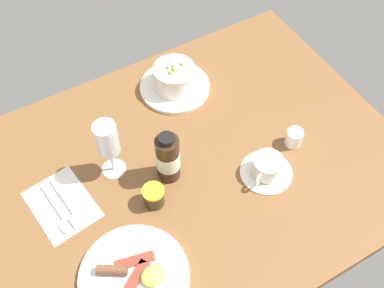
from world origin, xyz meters
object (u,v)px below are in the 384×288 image
Objects in this scene: jam_jar at (154,196)px; sauce_bottle_brown at (168,158)px; wine_glass at (107,141)px; breakfast_plate at (135,276)px; porridge_bowl at (174,79)px; cutlery_setting at (62,205)px; coffee_cup at (267,168)px; creamer_jug at (294,138)px.

jam_jar is 0.35× the size of sauce_bottle_brown.
wine_glass is 15.42cm from sauce_bottle_brown.
jam_jar is (-4.73, 13.99, -9.62)cm from wine_glass.
jam_jar reaches higher than breakfast_plate.
porridge_bowl reaches higher than cutlery_setting.
coffee_cup is at bearing 166.57° from jam_jar.
creamer_jug reaches higher than breakfast_plate.
cutlery_setting is 1.10× the size of wine_glass.
coffee_cup reaches higher than creamer_jug.
cutlery_setting is 3.63× the size of creamer_jug.
porridge_bowl is 38.60cm from jam_jar.
cutlery_setting is 3.50× the size of jam_jar.
porridge_bowl reaches higher than creamer_jug.
coffee_cup is 29.87cm from jam_jar.
porridge_bowl is 30.32cm from sauce_bottle_brown.
cutlery_setting is at bearing -12.09° from creamer_jug.
sauce_bottle_brown is at bearing -142.37° from jam_jar.
cutlery_setting is 62.85cm from creamer_jug.
wine_glass is 32.33cm from breakfast_plate.
creamer_jug is (-18.12, 33.83, -1.30)cm from porridge_bowl.
wine_glass reaches higher than sauce_bottle_brown.
coffee_cup is 2.40× the size of jam_jar.
cutlery_setting is 0.79× the size of breakfast_plate.
coffee_cup is at bearing 160.66° from cutlery_setting.
porridge_bowl is 1.04× the size of cutlery_setting.
breakfast_plate is at bearing 46.10° from sauce_bottle_brown.
creamer_jug is (-61.41, 13.15, 2.30)cm from cutlery_setting.
coffee_cup is 0.85× the size of sauce_bottle_brown.
porridge_bowl reaches higher than jam_jar.
sauce_bottle_brown is at bearing -29.42° from coffee_cup.
breakfast_plate is at bearing 52.45° from porridge_bowl.
porridge_bowl is at bearing -154.47° from cutlery_setting.
cutlery_setting is at bearing -73.13° from breakfast_plate.
wine_glass reaches higher than porridge_bowl.
jam_jar is at bearing -130.08° from breakfast_plate.
coffee_cup is at bearing 150.58° from sauce_bottle_brown.
coffee_cup is at bearing -168.92° from breakfast_plate.
sauce_bottle_brown is at bearing 58.46° from porridge_bowl.
jam_jar is 19.86cm from breakfast_plate.
jam_jar is (29.06, -6.94, 0.29)cm from coffee_cup.
creamer_jug reaches higher than cutlery_setting.
porridge_bowl is at bearing -148.14° from wine_glass.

